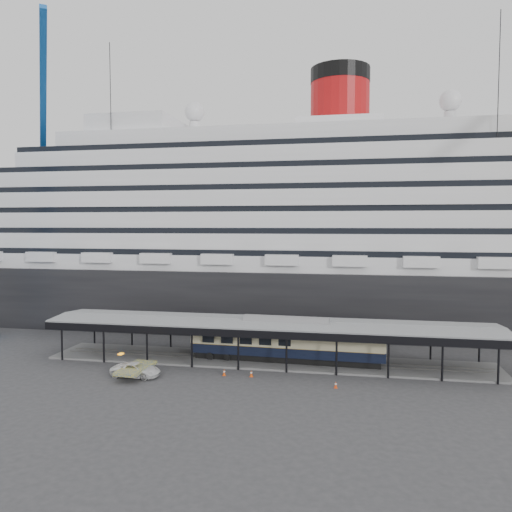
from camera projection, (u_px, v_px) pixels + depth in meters
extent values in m
plane|color=#323234|center=(261.00, 373.00, 58.04)|extent=(200.00, 200.00, 0.00)
cube|color=black|center=(293.00, 293.00, 89.09)|extent=(130.00, 30.00, 10.00)
cylinder|color=#AD0D0F|center=(340.00, 107.00, 85.55)|extent=(10.00, 10.00, 9.00)
cylinder|color=black|center=(340.00, 76.00, 85.21)|extent=(10.10, 10.10, 2.50)
sphere|color=silver|center=(195.00, 112.00, 90.38)|extent=(3.60, 3.60, 3.60)
sphere|color=silver|center=(450.00, 101.00, 82.17)|extent=(3.60, 3.60, 3.60)
cube|color=slate|center=(268.00, 361.00, 62.93)|extent=(56.00, 8.00, 0.24)
cube|color=slate|center=(267.00, 361.00, 62.22)|extent=(54.00, 0.08, 0.10)
cube|color=slate|center=(269.00, 358.00, 63.63)|extent=(54.00, 0.08, 0.10)
cube|color=black|center=(262.00, 335.00, 58.25)|extent=(56.00, 0.18, 0.90)
cube|color=black|center=(273.00, 320.00, 67.07)|extent=(56.00, 0.18, 0.90)
cube|color=slate|center=(268.00, 321.00, 62.61)|extent=(56.00, 9.00, 0.24)
cube|color=blue|center=(43.00, 85.00, 78.13)|extent=(12.92, 17.86, 16.80)
cylinder|color=black|center=(112.00, 187.00, 83.32)|extent=(0.12, 0.12, 47.21)
cylinder|color=black|center=(496.00, 180.00, 70.74)|extent=(0.12, 0.12, 47.21)
imported|color=silver|center=(136.00, 370.00, 56.75)|extent=(5.74, 2.89, 1.56)
cube|color=black|center=(286.00, 358.00, 62.47)|extent=(23.16, 3.48, 0.77)
cube|color=black|center=(286.00, 350.00, 62.40)|extent=(24.27, 3.96, 1.21)
cube|color=beige|center=(286.00, 340.00, 62.32)|extent=(24.28, 4.00, 1.43)
cube|color=black|center=(286.00, 332.00, 62.26)|extent=(24.27, 3.96, 0.44)
cube|color=#E5490C|center=(224.00, 375.00, 57.19)|extent=(0.47, 0.47, 0.03)
cone|color=#E5490C|center=(224.00, 372.00, 57.16)|extent=(0.40, 0.40, 0.75)
cylinder|color=white|center=(224.00, 372.00, 57.16)|extent=(0.24, 0.24, 0.15)
cube|color=#E0490C|center=(251.00, 377.00, 56.74)|extent=(0.43, 0.43, 0.03)
cone|color=#E0490C|center=(251.00, 373.00, 56.71)|extent=(0.37, 0.37, 0.76)
cylinder|color=white|center=(251.00, 373.00, 56.71)|extent=(0.24, 0.24, 0.15)
cube|color=#EB3F0D|center=(336.00, 388.00, 52.84)|extent=(0.42, 0.42, 0.03)
cone|color=#EB3F0D|center=(336.00, 385.00, 52.82)|extent=(0.36, 0.36, 0.70)
cylinder|color=white|center=(336.00, 384.00, 52.82)|extent=(0.22, 0.22, 0.14)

